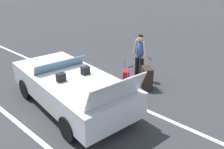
# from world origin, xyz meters

# --- Properties ---
(ground_plane) EXTENTS (80.00, 80.00, 0.00)m
(ground_plane) POSITION_xyz_m (0.00, 0.00, 0.00)
(ground_plane) COLOR #333335
(lot_line_near) EXTENTS (18.00, 0.12, 0.01)m
(lot_line_near) POSITION_xyz_m (0.00, -1.21, 0.00)
(lot_line_near) COLOR silver
(lot_line_near) RESTS_ON ground_plane
(lot_line_mid) EXTENTS (18.00, 0.12, 0.01)m
(lot_line_mid) POSITION_xyz_m (0.00, 1.49, 0.00)
(lot_line_mid) COLOR silver
(lot_line_mid) RESTS_ON ground_plane
(convertible_car) EXTENTS (4.36, 2.31, 1.52)m
(convertible_car) POSITION_xyz_m (0.20, -0.03, 0.59)
(convertible_car) COLOR silver
(convertible_car) RESTS_ON ground_plane
(suitcase_large_black) EXTENTS (0.55, 0.51, 1.05)m
(suitcase_large_black) POSITION_xyz_m (-0.95, -2.30, 0.37)
(suitcase_large_black) COLOR #2D2319
(suitcase_large_black) RESTS_ON ground_plane
(suitcase_medium_bright) EXTENTS (0.27, 0.40, 0.98)m
(suitcase_medium_bright) POSITION_xyz_m (-0.92, -1.57, 0.31)
(suitcase_medium_bright) COLOR #991E8C
(suitcase_medium_bright) RESTS_ON ground_plane
(suitcase_small_carryon) EXTENTS (0.37, 0.39, 0.83)m
(suitcase_small_carryon) POSITION_xyz_m (-0.24, -2.14, 0.25)
(suitcase_small_carryon) COLOR red
(suitcase_small_carryon) RESTS_ON ground_plane
(traveler_person) EXTENTS (0.61, 0.24, 1.65)m
(traveler_person) POSITION_xyz_m (-0.35, -2.71, 0.93)
(traveler_person) COLOR black
(traveler_person) RESTS_ON ground_plane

